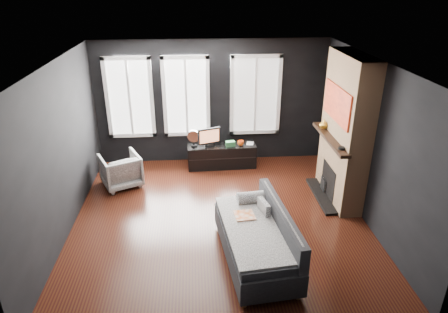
{
  "coord_description": "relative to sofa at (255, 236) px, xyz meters",
  "views": [
    {
      "loc": [
        -0.37,
        -5.89,
        3.87
      ],
      "look_at": [
        0.1,
        0.3,
        1.05
      ],
      "focal_mm": 32.0,
      "sensor_mm": 36.0,
      "label": 1
    }
  ],
  "objects": [
    {
      "name": "floor",
      "position": [
        -0.45,
        1.14,
        -0.42
      ],
      "size": [
        5.0,
        5.0,
        0.0
      ],
      "primitive_type": "plane",
      "color": "black",
      "rests_on": "ground"
    },
    {
      "name": "ceiling",
      "position": [
        -0.45,
        1.14,
        2.28
      ],
      "size": [
        5.0,
        5.0,
        0.0
      ],
      "primitive_type": "plane",
      "color": "white",
      "rests_on": "ground"
    },
    {
      "name": "wall_back",
      "position": [
        -0.45,
        3.64,
        0.93
      ],
      "size": [
        5.0,
        0.02,
        2.7
      ],
      "primitive_type": "cube",
      "color": "black",
      "rests_on": "ground"
    },
    {
      "name": "wall_left",
      "position": [
        -2.95,
        1.14,
        0.93
      ],
      "size": [
        0.02,
        5.0,
        2.7
      ],
      "primitive_type": "cube",
      "color": "black",
      "rests_on": "ground"
    },
    {
      "name": "wall_right",
      "position": [
        2.05,
        1.14,
        0.93
      ],
      "size": [
        0.02,
        5.0,
        2.7
      ],
      "primitive_type": "cube",
      "color": "black",
      "rests_on": "ground"
    },
    {
      "name": "windows",
      "position": [
        -0.9,
        3.6,
        1.96
      ],
      "size": [
        4.0,
        0.16,
        1.76
      ],
      "primitive_type": null,
      "color": "white",
      "rests_on": "wall_back"
    },
    {
      "name": "fireplace",
      "position": [
        1.85,
        1.74,
        0.93
      ],
      "size": [
        0.7,
        1.62,
        2.7
      ],
      "primitive_type": null,
      "color": "#93724C",
      "rests_on": "floor"
    },
    {
      "name": "sofa",
      "position": [
        0.0,
        0.0,
        0.0
      ],
      "size": [
        1.18,
        2.05,
        0.84
      ],
      "primitive_type": null,
      "rotation": [
        0.0,
        0.0,
        0.11
      ],
      "color": "#232426",
      "rests_on": "floor"
    },
    {
      "name": "stripe_pillow",
      "position": [
        0.18,
        0.37,
        0.19
      ],
      "size": [
        0.15,
        0.33,
        0.33
      ],
      "primitive_type": "cube",
      "rotation": [
        0.0,
        0.0,
        0.24
      ],
      "color": "gray",
      "rests_on": "sofa"
    },
    {
      "name": "armchair",
      "position": [
        -2.34,
        2.51,
        -0.06
      ],
      "size": [
        0.93,
        0.91,
        0.73
      ],
      "primitive_type": "imported",
      "rotation": [
        0.0,
        0.0,
        -2.7
      ],
      "color": "white",
      "rests_on": "floor"
    },
    {
      "name": "media_console",
      "position": [
        -0.26,
        3.24,
        -0.17
      ],
      "size": [
        1.5,
        0.51,
        0.51
      ],
      "primitive_type": null,
      "rotation": [
        0.0,
        0.0,
        0.03
      ],
      "color": "black",
      "rests_on": "floor"
    },
    {
      "name": "monitor",
      "position": [
        -0.54,
        3.2,
        0.32
      ],
      "size": [
        0.52,
        0.28,
        0.46
      ],
      "primitive_type": null,
      "rotation": [
        0.0,
        0.0,
        0.35
      ],
      "color": "black",
      "rests_on": "media_console"
    },
    {
      "name": "desk_fan",
      "position": [
        -0.87,
        3.21,
        0.28
      ],
      "size": [
        0.33,
        0.33,
        0.38
      ],
      "primitive_type": null,
      "rotation": [
        0.0,
        0.0,
        -0.26
      ],
      "color": "gray",
      "rests_on": "media_console"
    },
    {
      "name": "mug",
      "position": [
        0.15,
        3.19,
        0.16
      ],
      "size": [
        0.15,
        0.13,
        0.14
      ],
      "primitive_type": "imported",
      "rotation": [
        0.0,
        0.0,
        -0.16
      ],
      "color": "#E25515",
      "rests_on": "media_console"
    },
    {
      "name": "book",
      "position": [
        0.29,
        3.27,
        0.19
      ],
      "size": [
        0.15,
        0.05,
        0.2
      ],
      "primitive_type": "imported",
      "rotation": [
        0.0,
        0.0,
        -0.21
      ],
      "color": "#B1A68B",
      "rests_on": "media_console"
    },
    {
      "name": "storage_box",
      "position": [
        -0.08,
        3.17,
        0.14
      ],
      "size": [
        0.22,
        0.16,
        0.11
      ],
      "primitive_type": "cube",
      "rotation": [
        0.0,
        0.0,
        0.2
      ],
      "color": "#2F7040",
      "rests_on": "media_console"
    },
    {
      "name": "mantel_vase",
      "position": [
        1.6,
        2.19,
        0.9
      ],
      "size": [
        0.22,
        0.22,
        0.17
      ],
      "primitive_type": "imported",
      "rotation": [
        0.0,
        0.0,
        -0.28
      ],
      "color": "gold",
      "rests_on": "fireplace"
    },
    {
      "name": "mantel_clock",
      "position": [
        1.6,
        1.19,
        0.83
      ],
      "size": [
        0.12,
        0.12,
        0.04
      ],
      "primitive_type": "cylinder",
      "rotation": [
        0.0,
        0.0,
        0.06
      ],
      "color": "black",
      "rests_on": "fireplace"
    }
  ]
}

